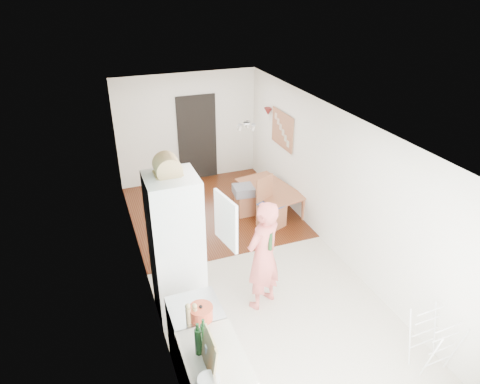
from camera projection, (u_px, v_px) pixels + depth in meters
room_shell at (244, 196)px, 6.72m from camera, size 3.20×7.00×2.50m
floor at (243, 261)px, 7.30m from camera, size 3.20×7.00×0.01m
wood_floor_overlay at (211, 210)px, 8.83m from camera, size 3.20×3.30×0.01m
sage_wall_panel at (167, 257)px, 4.29m from camera, size 0.02×3.00×1.30m
tile_splashback at (185, 347)px, 4.15m from camera, size 0.02×1.90×0.50m
doorway_recess at (197, 138)px, 9.80m from camera, size 0.90×0.04×2.00m
worktop at (214, 357)px, 4.36m from camera, size 0.62×0.92×0.06m
range_cooker at (197, 337)px, 5.19m from camera, size 0.60×0.60×0.88m
cooker_top at (195, 309)px, 4.98m from camera, size 0.60×0.60×0.04m
fridge_housing at (176, 249)px, 5.76m from camera, size 0.66×0.66×2.15m
fridge_door at (226, 221)px, 5.48m from camera, size 0.14×0.56×0.70m
fridge_interior at (197, 214)px, 5.64m from camera, size 0.02×0.52×0.66m
pinboard at (283, 130)px, 8.66m from camera, size 0.03×0.90×0.70m
pinboard_frame at (282, 130)px, 8.66m from camera, size 0.00×0.94×0.74m
wall_sconce at (268, 111)px, 9.10m from camera, size 0.18×0.18×0.16m
person at (263, 247)px, 5.92m from camera, size 0.87×0.76×2.01m
dining_table at (271, 201)px, 8.76m from camera, size 0.91×1.36×0.44m
dining_chair at (272, 204)px, 8.08m from camera, size 0.55×0.55×0.99m
stool at (245, 204)px, 8.62m from camera, size 0.35×0.35×0.45m
grey_drape at (243, 190)px, 8.47m from camera, size 0.43×0.43×0.18m
drying_rack at (433, 343)px, 5.18m from camera, size 0.42×0.38×0.79m
bread_bin at (167, 167)px, 5.29m from camera, size 0.41×0.40×0.18m
red_casserole at (201, 313)px, 4.77m from camera, size 0.31×0.31×0.16m
steel_pan at (209, 383)px, 3.99m from camera, size 0.28×0.28×0.11m
held_bottle at (270, 241)px, 5.79m from camera, size 0.06×0.06×0.27m
bottle_a at (198, 342)px, 4.30m from camera, size 0.09×0.09×0.32m
bottle_b at (204, 336)px, 4.38m from camera, size 0.09×0.09×0.30m
bottle_c at (210, 353)px, 4.23m from camera, size 0.11×0.11×0.22m
pepper_mill_front at (195, 315)px, 4.73m from camera, size 0.07×0.07×0.20m
pepper_mill_back at (188, 316)px, 4.70m from camera, size 0.06×0.06×0.21m
chopping_boards at (210, 353)px, 4.12m from camera, size 0.05×0.30×0.41m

